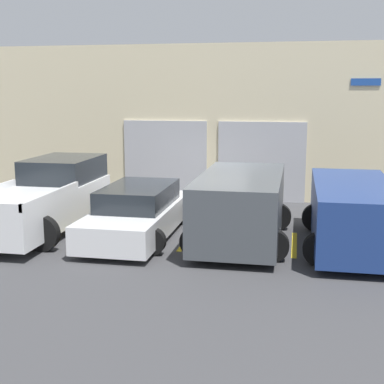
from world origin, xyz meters
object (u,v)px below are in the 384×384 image
(pickup_truck, at_px, (47,198))
(sedan_white, at_px, (138,213))
(van_right, at_px, (241,206))
(sedan_side, at_px, (352,213))

(pickup_truck, relative_size, sedan_white, 1.14)
(sedan_white, bearing_deg, pickup_truck, 174.09)
(sedan_white, relative_size, van_right, 1.05)
(sedan_white, height_order, sedan_side, sedan_side)
(sedan_side, bearing_deg, sedan_white, 179.71)
(pickup_truck, bearing_deg, sedan_side, -2.17)
(van_right, bearing_deg, sedan_white, 179.41)
(sedan_side, height_order, van_right, van_right)
(sedan_side, relative_size, van_right, 1.06)
(pickup_truck, height_order, sedan_white, pickup_truck)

